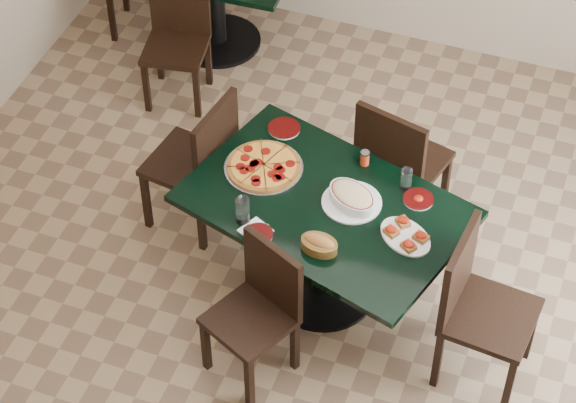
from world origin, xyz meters
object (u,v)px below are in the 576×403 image
(chair_near, at_px, (260,304))
(bread_basket, at_px, (319,244))
(chair_far, at_px, (397,160))
(pepperoni_pizza, at_px, (264,166))
(chair_right, at_px, (476,301))
(bruschetta_platter, at_px, (406,235))
(main_table, at_px, (325,226))
(lasagna_casserole, at_px, (352,197))
(back_chair_near, at_px, (178,33))
(chair_left, at_px, (201,158))

(chair_near, relative_size, bread_basket, 3.98)
(chair_far, distance_m, pepperoni_pizza, 0.87)
(chair_near, relative_size, chair_right, 0.88)
(chair_right, height_order, bruschetta_platter, chair_right)
(chair_far, bearing_deg, chair_right, 141.94)
(chair_near, height_order, bread_basket, chair_near)
(pepperoni_pizza, bearing_deg, chair_right, -15.71)
(chair_far, distance_m, chair_right, 1.15)
(main_table, height_order, pepperoni_pizza, pepperoni_pizza)
(main_table, relative_size, bread_basket, 7.86)
(chair_right, height_order, lasagna_casserole, chair_right)
(chair_near, distance_m, bread_basket, 0.47)
(pepperoni_pizza, bearing_deg, back_chair_near, 131.42)
(pepperoni_pizza, bearing_deg, chair_near, -70.79)
(back_chair_near, xyz_separation_m, lasagna_casserole, (1.69, -1.37, 0.29))
(chair_near, xyz_separation_m, chair_left, (-0.72, 0.88, 0.07))
(main_table, relative_size, chair_left, 1.76)
(chair_right, bearing_deg, lasagna_casserole, 75.18)
(chair_left, bearing_deg, bruschetta_platter, 83.00)
(main_table, xyz_separation_m, chair_far, (0.24, 0.67, -0.01))
(chair_left, xyz_separation_m, bread_basket, (0.96, -0.61, 0.23))
(chair_near, height_order, chair_left, chair_left)
(chair_far, bearing_deg, pepperoni_pizza, 52.89)
(bread_basket, height_order, bruschetta_platter, bread_basket)
(chair_left, distance_m, lasagna_casserole, 1.07)
(main_table, bearing_deg, chair_left, 178.85)
(chair_right, relative_size, bread_basket, 4.52)
(chair_right, bearing_deg, chair_far, 42.94)
(chair_near, relative_size, pepperoni_pizza, 1.93)
(pepperoni_pizza, distance_m, bruschetta_platter, 0.94)
(chair_far, bearing_deg, bread_basket, 95.29)
(chair_left, bearing_deg, chair_near, 47.57)
(chair_far, xyz_separation_m, chair_near, (-0.40, -1.27, -0.07))
(main_table, bearing_deg, bread_basket, -60.43)
(bruschetta_platter, bearing_deg, lasagna_casserole, -169.32)
(pepperoni_pizza, bearing_deg, bread_basket, -43.51)
(lasagna_casserole, xyz_separation_m, bruschetta_platter, (0.35, -0.15, -0.02))
(bread_basket, bearing_deg, pepperoni_pizza, 143.04)
(back_chair_near, bearing_deg, chair_left, -69.92)
(pepperoni_pizza, relative_size, lasagna_casserole, 1.26)
(main_table, height_order, bruschetta_platter, bruschetta_platter)
(pepperoni_pizza, bearing_deg, chair_far, 38.55)
(main_table, xyz_separation_m, chair_near, (-0.16, -0.60, -0.08))
(lasagna_casserole, bearing_deg, bread_basket, -69.78)
(pepperoni_pizza, distance_m, lasagna_casserole, 0.57)
(chair_left, distance_m, bread_basket, 1.17)
(bread_basket, bearing_deg, chair_near, -125.32)
(chair_left, height_order, pepperoni_pizza, chair_left)
(main_table, bearing_deg, bruschetta_platter, 5.74)
(lasagna_casserole, distance_m, bruschetta_platter, 0.38)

